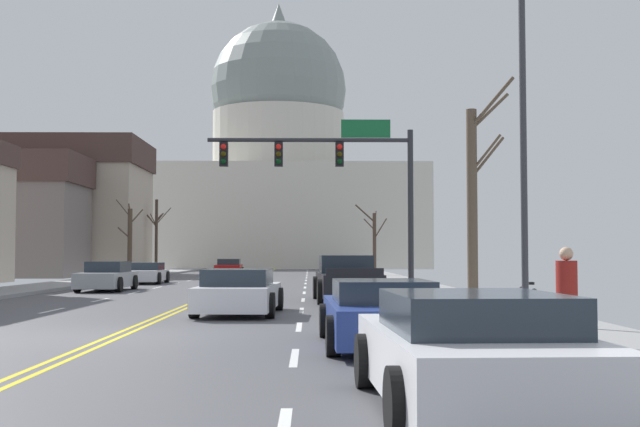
% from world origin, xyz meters
% --- Properties ---
extents(ground, '(20.00, 180.00, 0.20)m').
position_xyz_m(ground, '(0.00, -0.00, 0.02)').
color(ground, '#4B4B50').
extents(signal_gantry, '(7.91, 0.41, 6.63)m').
position_xyz_m(signal_gantry, '(4.76, 15.12, 4.91)').
color(signal_gantry, '#28282D').
rests_on(signal_gantry, ground).
extents(street_lamp_right, '(2.46, 0.24, 8.85)m').
position_xyz_m(street_lamp_right, '(7.90, 0.96, 5.34)').
color(street_lamp_right, '#333338').
rests_on(street_lamp_right, ground).
extents(capitol_building, '(33.37, 20.73, 31.36)m').
position_xyz_m(capitol_building, '(0.00, 78.89, 11.36)').
color(capitol_building, beige).
rests_on(capitol_building, ground).
extents(pickup_truck_near_00, '(2.33, 5.46, 1.54)m').
position_xyz_m(pickup_truck_near_00, '(5.00, 11.49, 0.70)').
color(pickup_truck_near_00, black).
rests_on(pickup_truck_near_00, ground).
extents(sedan_near_01, '(2.22, 4.70, 1.19)m').
position_xyz_m(sedan_near_01, '(1.87, 5.64, 0.57)').
color(sedan_near_01, silver).
rests_on(sedan_near_01, ground).
extents(sedan_near_02, '(2.12, 4.74, 1.14)m').
position_xyz_m(sedan_near_02, '(4.97, -1.76, 0.55)').
color(sedan_near_02, navy).
rests_on(sedan_near_02, ground).
extents(sedan_near_03, '(2.21, 4.54, 1.19)m').
position_xyz_m(sedan_near_03, '(5.38, -7.51, 0.58)').
color(sedan_near_03, silver).
rests_on(sedan_near_03, ground).
extents(sedan_oncoming_00, '(1.94, 4.70, 1.27)m').
position_xyz_m(sedan_oncoming_00, '(-5.05, 19.43, 0.59)').
color(sedan_oncoming_00, '#9EA3A8').
rests_on(sedan_oncoming_00, ground).
extents(sedan_oncoming_01, '(2.08, 4.49, 1.13)m').
position_xyz_m(sedan_oncoming_01, '(-5.10, 28.00, 0.54)').
color(sedan_oncoming_01, silver).
rests_on(sedan_oncoming_01, ground).
extents(sedan_oncoming_02, '(2.08, 4.35, 1.24)m').
position_xyz_m(sedan_oncoming_02, '(-2.04, 41.90, 0.58)').
color(sedan_oncoming_02, '#B71414').
rests_on(sedan_oncoming_02, ground).
extents(flank_building_02, '(12.03, 9.54, 10.57)m').
position_xyz_m(flank_building_02, '(-15.43, 48.42, 5.35)').
color(flank_building_02, '#B2A38E').
rests_on(flank_building_02, ground).
extents(bare_tree_00, '(1.31, 1.98, 6.54)m').
position_xyz_m(bare_tree_00, '(8.62, 8.18, 3.27)').
color(bare_tree_00, brown).
rests_on(bare_tree_00, ground).
extents(bare_tree_01, '(1.61, 2.14, 5.21)m').
position_xyz_m(bare_tree_01, '(-8.94, 41.17, 2.60)').
color(bare_tree_01, '#4C3D2D').
rests_on(bare_tree_01, ground).
extents(bare_tree_02, '(2.18, 1.67, 4.92)m').
position_xyz_m(bare_tree_02, '(8.18, 40.32, 2.53)').
color(bare_tree_02, '#423328').
rests_on(bare_tree_02, ground).
extents(bare_tree_03, '(1.85, 2.28, 5.91)m').
position_xyz_m(bare_tree_03, '(-8.79, 50.27, 3.29)').
color(bare_tree_03, '#423328').
rests_on(bare_tree_03, ground).
extents(pedestrian_00, '(0.35, 0.34, 1.56)m').
position_xyz_m(pedestrian_00, '(7.86, -2.83, 1.00)').
color(pedestrian_00, black).
rests_on(pedestrian_00, ground).
extents(bicycle_parked, '(0.12, 1.77, 0.85)m').
position_xyz_m(bicycle_parked, '(8.68, 2.55, 0.49)').
color(bicycle_parked, black).
rests_on(bicycle_parked, ground).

